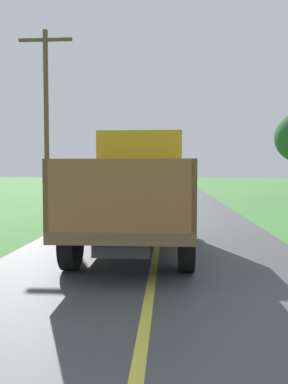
{
  "coord_description": "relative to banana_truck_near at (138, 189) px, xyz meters",
  "views": [
    {
      "loc": [
        0.28,
        1.41,
        1.92
      ],
      "look_at": [
        -0.3,
        10.65,
        1.4
      ],
      "focal_mm": 37.51,
      "sensor_mm": 36.0,
      "label": 1
    }
  ],
  "objects": [
    {
      "name": "utility_pole_roadside",
      "position": [
        -4.36,
        6.98,
        2.7
      ],
      "size": [
        2.22,
        0.2,
        7.65
      ],
      "color": "brown",
      "rests_on": "ground"
    },
    {
      "name": "banana_truck_near",
      "position": [
        0.0,
        0.0,
        0.0
      ],
      "size": [
        2.38,
        5.82,
        2.8
      ],
      "color": "#2D2D30",
      "rests_on": "road_surface"
    }
  ]
}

